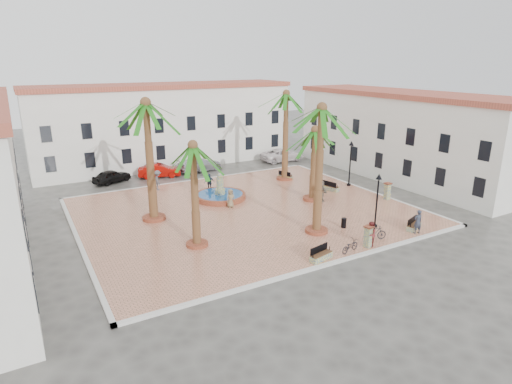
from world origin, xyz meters
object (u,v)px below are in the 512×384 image
at_px(bollard_n, 194,184).
at_px(cyclist_a, 418,222).
at_px(litter_bin, 344,223).
at_px(bicycle_a, 350,246).
at_px(bench_e, 330,188).
at_px(car_black, 112,176).
at_px(palm_sw, 193,157).
at_px(bench_s, 321,256).
at_px(pedestrian_north, 158,180).
at_px(bollard_e, 387,191).
at_px(cyclist_b, 371,234).
at_px(bicycle_b, 375,233).
at_px(bench_ne, 285,177).
at_px(palm_s, 321,122).
at_px(car_white, 283,155).
at_px(pedestrian_fountain_a, 231,198).
at_px(pedestrian_east, 321,191).
at_px(fountain, 220,195).
at_px(palm_nw, 147,116).
at_px(palm_e, 315,140).
at_px(pedestrian_fountain_b, 209,182).
at_px(car_red, 159,170).
at_px(bench_se, 414,226).
at_px(car_silver, 200,164).
at_px(palm_ne, 286,103).
at_px(lamppost_s, 378,191).
at_px(lamppost_e, 351,156).
at_px(bollard_se, 368,236).

xyz_separation_m(bollard_n, cyclist_a, (10.16, -17.55, 0.18)).
relative_size(litter_bin, bicycle_a, 0.47).
relative_size(bench_e, car_black, 0.46).
distance_m(palm_sw, bench_s, 10.15).
relative_size(bench_e, pedestrian_north, 0.96).
height_order(bollard_e, litter_bin, bollard_e).
bearing_deg(cyclist_b, bicycle_b, 168.02).
xyz_separation_m(bench_ne, bollard_e, (4.10, -10.25, 0.56)).
relative_size(palm_s, car_black, 2.33).
bearing_deg(car_white, palm_s, 153.96).
bearing_deg(bollard_n, litter_bin, -65.80).
distance_m(cyclist_a, pedestrian_fountain_a, 14.86).
relative_size(pedestrian_east, car_white, 0.34).
relative_size(fountain, litter_bin, 6.27).
height_order(palm_nw, pedestrian_east, palm_nw).
xyz_separation_m(palm_e, litter_bin, (-1.95, -6.46, -5.05)).
height_order(bench_e, pedestrian_fountain_b, pedestrian_fountain_b).
distance_m(car_black, car_white, 20.62).
bearing_deg(palm_nw, bicycle_b, -43.32).
bearing_deg(bollard_e, bench_ne, 111.79).
bearing_deg(cyclist_a, bollard_n, -48.98).
distance_m(bicycle_a, car_white, 26.88).
height_order(palm_e, pedestrian_east, palm_e).
bearing_deg(pedestrian_fountain_a, car_red, 94.50).
xyz_separation_m(bench_se, car_red, (-11.69, 24.09, 0.34)).
height_order(bench_ne, car_silver, car_silver).
bearing_deg(bench_ne, palm_ne, 92.30).
distance_m(bench_se, litter_bin, 5.14).
height_order(palm_ne, lamppost_s, palm_ne).
bearing_deg(palm_nw, bicycle_a, -52.46).
relative_size(bicycle_a, car_black, 0.39).
distance_m(pedestrian_north, car_red, 5.29).
bearing_deg(bench_s, pedestrian_north, 89.58).
bearing_deg(palm_nw, bollard_e, -15.33).
bearing_deg(pedestrian_fountain_a, pedestrian_east, -22.44).
relative_size(cyclist_a, pedestrian_fountain_a, 1.13).
xyz_separation_m(bench_ne, cyclist_a, (0.12, -17.01, 0.66)).
bearing_deg(bollard_n, palm_nw, -135.24).
bearing_deg(pedestrian_fountain_b, bicycle_a, -72.45).
bearing_deg(bench_se, lamppost_e, 52.37).
bearing_deg(fountain, bollard_e, -30.55).
relative_size(bollard_se, bicycle_a, 0.95).
height_order(lamppost_e, bollard_n, lamppost_e).
height_order(bollard_se, bollard_n, bollard_se).
xyz_separation_m(palm_ne, bicycle_b, (-3.21, -16.28, -7.35)).
bearing_deg(bollard_e, pedestrian_north, 142.40).
xyz_separation_m(bicycle_b, pedestrian_fountain_a, (-5.66, 11.07, 0.29)).
xyz_separation_m(pedestrian_north, pedestrian_east, (11.43, -10.49, 0.00)).
distance_m(fountain, cyclist_a, 16.89).
bearing_deg(car_red, bicycle_b, -144.99).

